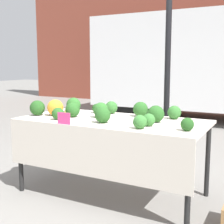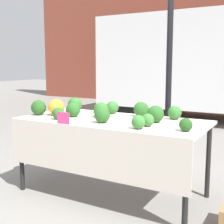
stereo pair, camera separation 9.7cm
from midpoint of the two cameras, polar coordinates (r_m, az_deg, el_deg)
The scene contains 21 objects.
ground_plane at distance 3.54m, azimuth 0.81°, elevation -14.59°, with size 40.00×40.00×0.00m, color gray.
tent_pole at distance 3.82m, azimuth 11.09°, elevation 7.00°, with size 0.07×0.07×2.60m.
parked_truck at distance 8.31m, azimuth 15.89°, elevation 8.29°, with size 5.22×2.12×2.62m.
market_table at distance 3.27m, azimuth 0.27°, elevation -3.17°, with size 1.98×0.94×0.82m.
orange_cauliflower at distance 3.61m, azimuth -9.39°, elevation 0.85°, with size 0.18×0.18×0.18m.
romanesco_head at distance 3.68m, azimuth -7.16°, elevation 0.36°, with size 0.12×0.12×0.10m.
broccoli_head_0 at distance 3.87m, azimuth -6.08°, elevation 1.37°, with size 0.18×0.18×0.18m.
broccoli_head_1 at distance 3.41m, azimuth -1.18°, elevation 0.36°, with size 0.17×0.17×0.17m.
broccoli_head_2 at distance 3.16m, azimuth 8.83°, elevation -0.38°, with size 0.17×0.17×0.17m.
broccoli_head_3 at distance 2.82m, azimuth 5.83°, elevation -1.84°, with size 0.13×0.13×0.13m.
broccoli_head_4 at distance 3.34m, azimuth -9.00°, elevation -0.25°, with size 0.13×0.13×0.13m.
broccoli_head_5 at distance 3.10m, azimuth -0.92°, elevation -0.54°, with size 0.16×0.16×0.16m.
broccoli_head_6 at distance 3.69m, azimuth 0.81°, elevation 0.84°, with size 0.15×0.15×0.15m.
broccoli_head_7 at distance 3.77m, azimuth -1.86°, elevation 0.71°, with size 0.11×0.11×0.11m.
broccoli_head_8 at distance 3.49m, azimuth 6.13°, elevation 0.49°, with size 0.17×0.17×0.17m.
broccoli_head_9 at distance 2.79m, azimuth 14.31°, elevation -2.28°, with size 0.12×0.12×0.12m.
broccoli_head_10 at distance 3.67m, azimuth -12.53°, elevation 0.79°, with size 0.17×0.17×0.17m.
broccoli_head_11 at distance 3.48m, azimuth -6.33°, elevation 0.43°, with size 0.16×0.16×0.16m.
broccoli_head_12 at distance 2.95m, azimuth 7.48°, elevation -1.46°, with size 0.12×0.12×0.12m.
broccoli_head_13 at distance 3.38m, azimuth 12.20°, elevation -0.12°, with size 0.14×0.14×0.14m.
price_sign at distance 3.08m, azimuth -8.00°, elevation -1.12°, with size 0.15×0.01×0.12m.
Camera 2 is at (1.60, -2.83, 1.40)m, focal length 50.00 mm.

